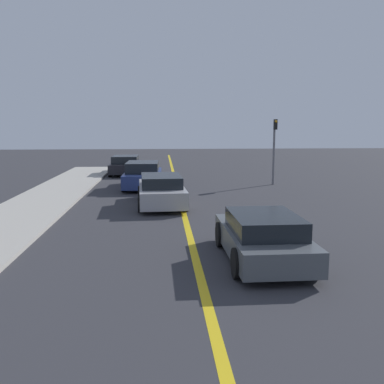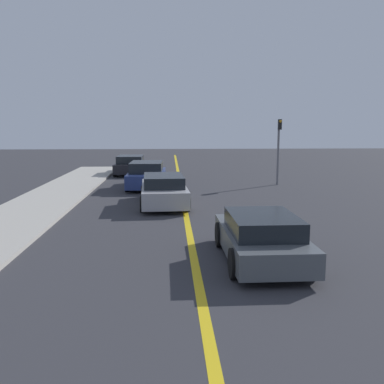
% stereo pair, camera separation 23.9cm
% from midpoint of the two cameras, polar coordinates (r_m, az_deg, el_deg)
% --- Properties ---
extents(road_center_line, '(0.20, 60.00, 0.01)m').
position_cam_midpoint_polar(road_center_line, '(17.17, -1.72, -2.01)').
color(road_center_line, gold).
rests_on(road_center_line, ground_plane).
extents(sidewalk_left, '(2.89, 33.93, 0.12)m').
position_cam_midpoint_polar(sidewalk_left, '(16.94, -21.83, -2.62)').
color(sidewalk_left, '#ADA89E').
rests_on(sidewalk_left, ground_plane).
extents(car_near_right_lane, '(1.91, 3.95, 1.17)m').
position_cam_midpoint_polar(car_near_right_lane, '(10.50, 8.75, -5.98)').
color(car_near_right_lane, '#4C5156').
rests_on(car_near_right_lane, ground_plane).
extents(car_ahead_center, '(2.07, 4.47, 1.26)m').
position_cam_midpoint_polar(car_ahead_center, '(17.49, -4.51, 0.20)').
color(car_ahead_center, '#9E9EA3').
rests_on(car_ahead_center, ground_plane).
extents(car_far_distant, '(2.03, 4.34, 1.38)m').
position_cam_midpoint_polar(car_far_distant, '(22.42, -6.86, 2.21)').
color(car_far_distant, navy).
rests_on(car_far_distant, ground_plane).
extents(car_parked_left_lot, '(2.01, 4.13, 1.26)m').
position_cam_midpoint_polar(car_parked_left_lot, '(28.74, -9.06, 3.55)').
color(car_parked_left_lot, black).
rests_on(car_parked_left_lot, ground_plane).
extents(traffic_light, '(0.18, 0.40, 3.56)m').
position_cam_midpoint_polar(traffic_light, '(23.81, 10.63, 6.27)').
color(traffic_light, slate).
rests_on(traffic_light, ground_plane).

